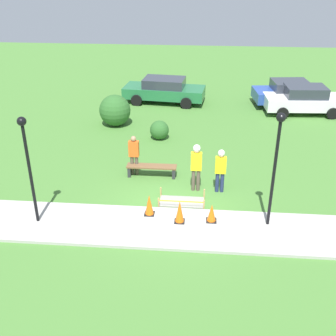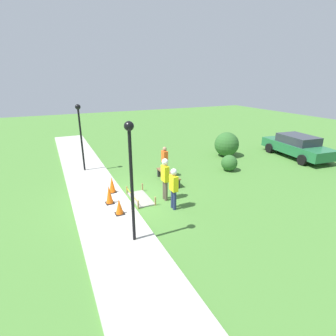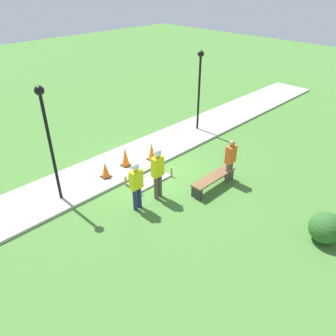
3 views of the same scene
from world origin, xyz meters
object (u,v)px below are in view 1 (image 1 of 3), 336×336
traffic_cone_sidewalk_edge (212,213)px  lamppost_near (276,154)px  traffic_cone_near_patch (149,205)px  parked_car_white (304,100)px  traffic_cone_far_patch (180,212)px  parked_car_blue (289,93)px  lamppost_far (27,155)px  parked_car_green (164,90)px  worker_supervisor (221,167)px  bystander_in_orange_shirt (134,153)px  worker_assistant (196,163)px  park_bench (152,169)px

traffic_cone_sidewalk_edge → lamppost_near: (1.83, -0.01, 2.19)m
traffic_cone_near_patch → parked_car_white: bearing=56.9°
traffic_cone_far_patch → parked_car_blue: parked_car_blue is taller
lamppost_far → parked_car_green: 13.56m
worker_supervisor → parked_car_blue: 11.31m
bystander_in_orange_shirt → lamppost_near: 6.11m
worker_assistant → parked_car_blue: worker_assistant is taller
park_bench → lamppost_near: 5.68m
lamppost_near → parked_car_white: lamppost_near is taller
traffic_cone_far_patch → lamppost_far: size_ratio=0.22×
bystander_in_orange_shirt → lamppost_far: 4.82m
lamppost_far → parked_car_green: bearing=77.4°
traffic_cone_far_patch → parked_car_blue: 13.92m
traffic_cone_near_patch → worker_supervisor: (2.39, 1.91, 0.55)m
park_bench → parked_car_blue: (6.90, 9.49, 0.43)m
parked_car_blue → parked_car_green: parked_car_blue is taller
park_bench → worker_supervisor: (2.66, -0.99, 0.67)m
worker_assistant → parked_car_green: (-2.17, 10.48, -0.36)m
worker_assistant → lamppost_near: bearing=-42.1°
worker_supervisor → lamppost_near: bearing=-54.7°
lamppost_far → traffic_cone_sidewalk_edge: bearing=4.7°
traffic_cone_far_patch → worker_supervisor: bearing=59.3°
worker_assistant → lamppost_near: 3.56m
lamppost_far → parked_car_blue: 16.71m
worker_supervisor → parked_car_blue: (4.24, 10.48, -0.23)m
traffic_cone_near_patch → traffic_cone_sidewalk_edge: size_ratio=1.19×
worker_supervisor → lamppost_near: size_ratio=0.45×
traffic_cone_sidewalk_edge → parked_car_blue: size_ratio=0.15×
traffic_cone_far_patch → lamppost_far: bearing=-175.9°
lamppost_near → parked_car_green: bearing=109.9°
traffic_cone_far_patch → bystander_in_orange_shirt: bearing=120.8°
traffic_cone_near_patch → parked_car_green: (-0.67, 12.42, 0.30)m
lamppost_near → parked_car_green: lamppost_near is taller
bystander_in_orange_shirt → lamppost_near: lamppost_near is taller
traffic_cone_near_patch → worker_assistant: bearing=52.3°
parked_car_blue → traffic_cone_near_patch: bearing=-124.7°
parked_car_white → worker_supervisor: bearing=-121.4°
lamppost_far → parked_car_white: bearing=47.4°
lamppost_near → lamppost_far: 7.53m
park_bench → bystander_in_orange_shirt: bystander_in_orange_shirt is taller
worker_assistant → parked_car_green: 10.71m
park_bench → worker_assistant: size_ratio=1.06×
worker_supervisor → bystander_in_orange_shirt: (-3.37, 1.12, -0.08)m
park_bench → lamppost_far: bearing=-132.9°
traffic_cone_far_patch → parked_car_white: parked_car_white is taller
traffic_cone_near_patch → lamppost_far: 4.20m
traffic_cone_far_patch → worker_supervisor: size_ratio=0.46×
worker_supervisor → parked_car_blue: bearing=67.9°
traffic_cone_sidewalk_edge → parked_car_green: (-2.75, 12.65, 0.36)m
traffic_cone_far_patch → park_bench: 3.51m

